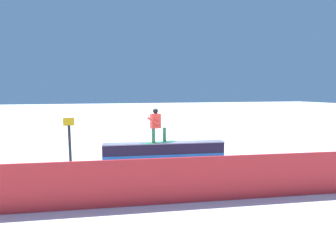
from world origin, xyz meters
TOP-DOWN VIEW (x-y plane):
  - ground_plane at (0.00, 0.00)m, footprint 120.00×120.00m
  - grind_box at (0.00, 0.00)m, footprint 5.20×1.11m
  - snowboarder at (0.35, -0.00)m, footprint 1.50×0.61m
  - safety_fence at (0.00, 4.52)m, footprint 13.24×1.61m
  - trail_marker at (3.78, 0.25)m, footprint 0.40×0.10m

SIDE VIEW (x-z plane):
  - ground_plane at x=0.00m, z-range 0.00..0.00m
  - grind_box at x=0.00m, z-range -0.04..0.73m
  - safety_fence at x=0.00m, z-range 0.00..1.22m
  - trail_marker at x=3.78m, z-range 0.07..2.01m
  - snowboarder at x=0.35m, z-range 0.82..2.28m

